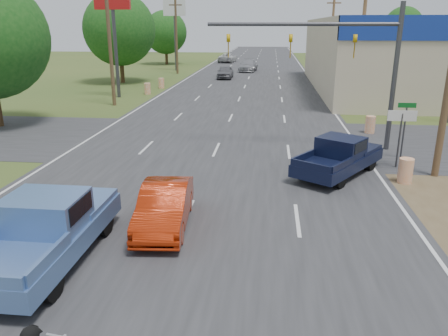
# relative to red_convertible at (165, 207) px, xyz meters

# --- Properties ---
(main_road) EXTENTS (15.00, 180.00, 0.02)m
(main_road) POSITION_rel_red_convertible_xyz_m (0.50, 32.87, -0.65)
(main_road) COLOR #2D2D30
(main_road) RESTS_ON ground
(cross_road) EXTENTS (120.00, 10.00, 0.02)m
(cross_road) POSITION_rel_red_convertible_xyz_m (0.50, 10.87, -0.65)
(cross_road) COLOR #2D2D30
(cross_road) RESTS_ON ground
(utility_pole_2) EXTENTS (2.00, 0.28, 10.00)m
(utility_pole_2) POSITION_rel_red_convertible_xyz_m (10.00, 23.87, 4.65)
(utility_pole_2) COLOR #4C3823
(utility_pole_2) RESTS_ON ground
(utility_pole_3) EXTENTS (2.00, 0.28, 10.00)m
(utility_pole_3) POSITION_rel_red_convertible_xyz_m (10.00, 41.87, 4.65)
(utility_pole_3) COLOR #4C3823
(utility_pole_3) RESTS_ON ground
(utility_pole_5) EXTENTS (2.00, 0.28, 10.00)m
(utility_pole_5) POSITION_rel_red_convertible_xyz_m (-9.00, 20.87, 4.65)
(utility_pole_5) COLOR #4C3823
(utility_pole_5) RESTS_ON ground
(utility_pole_6) EXTENTS (2.00, 0.28, 10.00)m
(utility_pole_6) POSITION_rel_red_convertible_xyz_m (-9.00, 44.87, 4.65)
(utility_pole_6) COLOR #4C3823
(utility_pole_6) RESTS_ON ground
(tree_1) EXTENTS (7.56, 7.56, 9.36)m
(tree_1) POSITION_rel_red_convertible_xyz_m (-13.00, 34.87, 4.91)
(tree_1) COLOR #422D19
(tree_1) RESTS_ON ground
(tree_2) EXTENTS (6.72, 6.72, 8.32)m
(tree_2) POSITION_rel_red_convertible_xyz_m (-13.70, 58.87, 4.29)
(tree_2) COLOR #422D19
(tree_2) RESTS_ON ground
(tree_5) EXTENTS (7.98, 7.98, 9.88)m
(tree_5) POSITION_rel_red_convertible_xyz_m (30.50, 87.87, 5.22)
(tree_5) COLOR #422D19
(tree_5) RESTS_ON ground
(tree_6) EXTENTS (8.82, 8.82, 10.92)m
(tree_6) POSITION_rel_red_convertible_xyz_m (-29.50, 87.87, 5.84)
(tree_6) COLOR #422D19
(tree_6) RESTS_ON ground
(barrel_0) EXTENTS (0.56, 0.56, 1.00)m
(barrel_0) POSITION_rel_red_convertible_xyz_m (8.50, 4.87, -0.16)
(barrel_0) COLOR orange
(barrel_0) RESTS_ON ground
(barrel_1) EXTENTS (0.56, 0.56, 1.00)m
(barrel_1) POSITION_rel_red_convertible_xyz_m (8.90, 13.37, -0.16)
(barrel_1) COLOR orange
(barrel_1) RESTS_ON ground
(barrel_2) EXTENTS (0.56, 0.56, 1.00)m
(barrel_2) POSITION_rel_red_convertible_xyz_m (-8.00, 26.87, -0.16)
(barrel_2) COLOR orange
(barrel_2) RESTS_ON ground
(barrel_3) EXTENTS (0.56, 0.56, 1.00)m
(barrel_3) POSITION_rel_red_convertible_xyz_m (-7.70, 30.87, -0.16)
(barrel_3) COLOR orange
(barrel_3) RESTS_ON ground
(pole_sign_left_near) EXTENTS (3.00, 0.35, 9.20)m
(pole_sign_left_near) POSITION_rel_red_convertible_xyz_m (-10.00, 24.87, 6.51)
(pole_sign_left_near) COLOR #3F3F44
(pole_sign_left_near) RESTS_ON ground
(pole_sign_left_far) EXTENTS (3.00, 0.35, 9.20)m
(pole_sign_left_far) POSITION_rel_red_convertible_xyz_m (-10.00, 48.87, 6.51)
(pole_sign_left_far) COLOR #3F3F44
(pole_sign_left_far) RESTS_ON ground
(lane_sign) EXTENTS (1.20, 0.08, 2.52)m
(lane_sign) POSITION_rel_red_convertible_xyz_m (8.70, 6.87, 1.24)
(lane_sign) COLOR #3F3F44
(lane_sign) RESTS_ON ground
(street_name_sign) EXTENTS (0.80, 0.08, 2.61)m
(street_name_sign) POSITION_rel_red_convertible_xyz_m (9.30, 8.37, 0.95)
(street_name_sign) COLOR #3F3F44
(street_name_sign) RESTS_ON ground
(signal_mast) EXTENTS (9.12, 0.40, 7.00)m
(signal_mast) POSITION_rel_red_convertible_xyz_m (6.32, 9.87, 4.14)
(signal_mast) COLOR #3F3F44
(signal_mast) RESTS_ON ground
(red_convertible) EXTENTS (1.72, 4.12, 1.33)m
(red_convertible) POSITION_rel_red_convertible_xyz_m (0.00, 0.00, 0.00)
(red_convertible) COLOR #A12207
(red_convertible) RESTS_ON ground
(blue_pickup) EXTENTS (2.13, 5.46, 1.81)m
(blue_pickup) POSITION_rel_red_convertible_xyz_m (-2.56, -2.24, 0.25)
(blue_pickup) COLOR black
(blue_pickup) RESTS_ON ground
(navy_pickup) EXTENTS (4.23, 5.00, 1.59)m
(navy_pickup) POSITION_rel_red_convertible_xyz_m (6.08, 5.71, 0.14)
(navy_pickup) COLOR black
(navy_pickup) RESTS_ON ground
(distant_car_grey) EXTENTS (1.77, 4.34, 1.48)m
(distant_car_grey) POSITION_rel_red_convertible_xyz_m (-2.24, 39.86, 0.08)
(distant_car_grey) COLOR slate
(distant_car_grey) RESTS_ON ground
(distant_car_silver) EXTENTS (2.61, 5.52, 1.56)m
(distant_car_silver) POSITION_rel_red_convertible_xyz_m (0.00, 48.74, 0.12)
(distant_car_silver) COLOR #9C9CA0
(distant_car_silver) RESTS_ON ground
(distant_car_white) EXTENTS (3.04, 5.61, 1.49)m
(distant_car_white) POSITION_rel_red_convertible_xyz_m (-4.28, 63.77, 0.08)
(distant_car_white) COLOR silver
(distant_car_white) RESTS_ON ground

